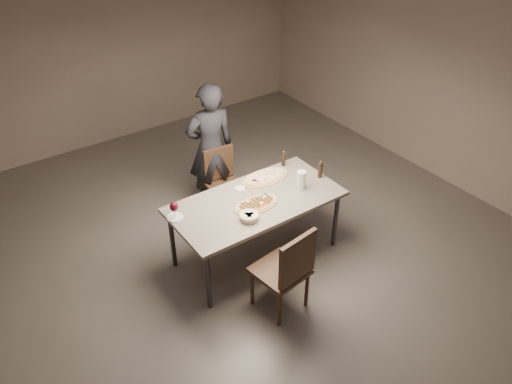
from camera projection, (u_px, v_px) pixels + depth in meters
room at (256, 145)px, 4.80m from camera, size 7.00×7.00×7.00m
dining_table at (256, 204)px, 5.20m from camera, size 1.80×0.90×0.75m
zucchini_pizza at (257, 204)px, 5.08m from camera, size 0.50×0.28×0.05m
ham_pizza at (265, 177)px, 5.50m from camera, size 0.56×0.31×0.04m
bread_basket at (249, 216)px, 4.88m from camera, size 0.20×0.20×0.07m
oil_dish at (240, 188)px, 5.33m from camera, size 0.11×0.11×0.01m
pepper_mill_left at (320, 170)px, 5.48m from camera, size 0.05×0.05×0.21m
pepper_mill_right at (283, 159)px, 5.69m from camera, size 0.05×0.05×0.19m
carafe at (301, 180)px, 5.29m from camera, size 0.10×0.10×0.21m
wine_glass at (174, 207)px, 4.84m from camera, size 0.09×0.09×0.19m
side_plate at (175, 217)px, 4.92m from camera, size 0.16×0.16×0.01m
chair_near at (287, 268)px, 4.62m from camera, size 0.52×0.52×0.98m
chair_far at (223, 179)px, 6.01m from camera, size 0.44×0.44×0.85m
diner at (211, 148)px, 5.95m from camera, size 0.65×0.49×1.63m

